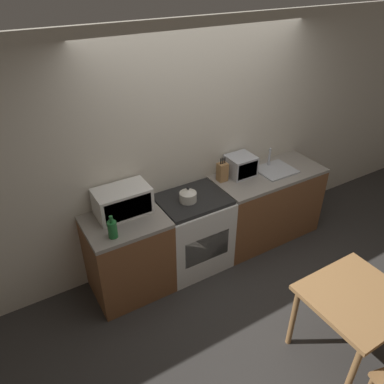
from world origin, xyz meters
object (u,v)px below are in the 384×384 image
(kettle, at_px, (188,195))
(bottle, at_px, (112,229))
(microwave, at_px, (123,201))
(toaster_oven, at_px, (241,166))
(dining_table, at_px, (356,304))
(stove_range, at_px, (192,232))

(kettle, relative_size, bottle, 0.79)
(microwave, xyz_separation_m, toaster_oven, (1.45, 0.02, -0.02))
(microwave, distance_m, dining_table, 2.26)
(stove_range, relative_size, kettle, 5.02)
(bottle, bearing_deg, dining_table, -45.50)
(stove_range, relative_size, microwave, 1.69)
(dining_table, bearing_deg, toaster_oven, 84.32)
(bottle, bearing_deg, stove_range, 10.83)
(stove_range, height_order, bottle, bottle)
(bottle, bearing_deg, kettle, 10.31)
(microwave, xyz_separation_m, bottle, (-0.23, -0.31, -0.05))
(microwave, xyz_separation_m, dining_table, (1.27, -1.83, -0.41))
(stove_range, bearing_deg, dining_table, -72.09)
(dining_table, bearing_deg, kettle, 110.14)
(toaster_oven, distance_m, dining_table, 1.90)
(bottle, bearing_deg, microwave, 53.61)
(bottle, distance_m, toaster_oven, 1.71)
(kettle, bearing_deg, stove_range, 17.61)
(toaster_oven, bearing_deg, kettle, -168.08)
(stove_range, height_order, dining_table, stove_range)
(kettle, bearing_deg, toaster_oven, 11.92)
(kettle, height_order, toaster_oven, toaster_oven)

